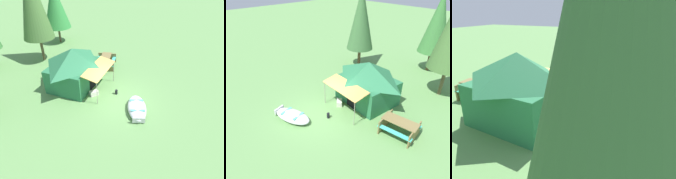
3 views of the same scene
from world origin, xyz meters
The scene contains 7 objects.
ground_plane centered at (0.00, 0.00, 0.00)m, with size 80.00×80.00×0.00m, color #619350.
beached_rowboat centered at (-0.80, -1.39, 0.23)m, with size 2.43×1.57×0.44m.
canvas_cabin_tent centered at (0.80, 3.06, 1.36)m, with size 3.72×4.00×2.62m.
picnic_table centered at (3.91, 1.88, 0.50)m, with size 1.92×1.65×0.80m.
cooler_box centered at (-0.01, 1.46, 0.16)m, with size 0.53×0.31×0.31m, color beige.
fuel_can centered at (0.47, 0.14, 0.15)m, with size 0.16×0.16×0.30m, color black.
pine_tree_back_left centered at (-3.32, 6.96, 3.93)m, with size 2.16×2.16×6.37m.
Camera 3 is at (-3.76, 9.16, 3.99)m, focal length 35.59 mm.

